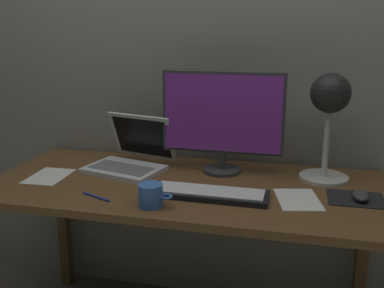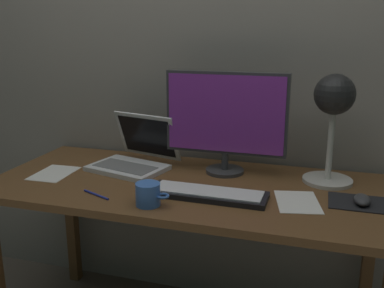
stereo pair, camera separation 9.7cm
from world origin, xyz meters
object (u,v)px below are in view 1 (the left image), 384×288
monitor (223,117)px  pen (96,197)px  desk_lamp (330,106)px  keyboard_main (209,193)px  laptop (133,153)px  coffee_mug (151,195)px  mouse (361,196)px

monitor → pen: size_ratio=3.68×
desk_lamp → pen: bearing=-154.0°
desk_lamp → pen: size_ratio=3.12×
keyboard_main → pen: size_ratio=3.16×
laptop → desk_lamp: (0.82, 0.03, 0.24)m
coffee_mug → laptop: bearing=118.7°
pen → laptop: bearing=89.6°
laptop → mouse: bearing=-10.9°
desk_lamp → pen: 0.97m
coffee_mug → monitor: bearing=67.3°
mouse → coffee_mug: (-0.72, -0.22, 0.02)m
laptop → mouse: 0.96m
laptop → pen: 0.38m
desk_lamp → pen: desk_lamp is taller
keyboard_main → coffee_mug: (-0.18, -0.14, 0.03)m
monitor → keyboard_main: size_ratio=1.16×
monitor → coffee_mug: monitor is taller
desk_lamp → coffee_mug: bearing=-144.6°
keyboard_main → desk_lamp: (0.42, 0.29, 0.30)m
monitor → keyboard_main: 0.37m
mouse → pen: (-0.94, -0.19, -0.02)m
mouse → pen: size_ratio=0.69×
monitor → mouse: 0.62m
keyboard_main → mouse: 0.55m
desk_lamp → coffee_mug: size_ratio=3.56×
mouse → monitor: bearing=159.1°
keyboard_main → pen: (-0.40, -0.11, -0.01)m
desk_lamp → keyboard_main: bearing=-145.4°
keyboard_main → desk_lamp: bearing=34.6°
keyboard_main → laptop: 0.48m
monitor → desk_lamp: size_ratio=1.18×
pen → desk_lamp: bearing=26.0°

